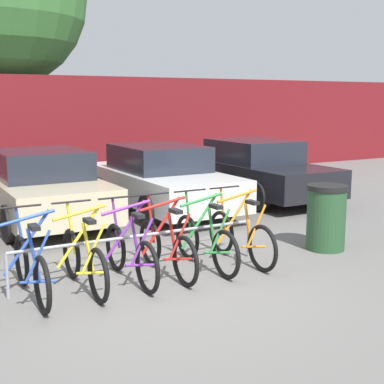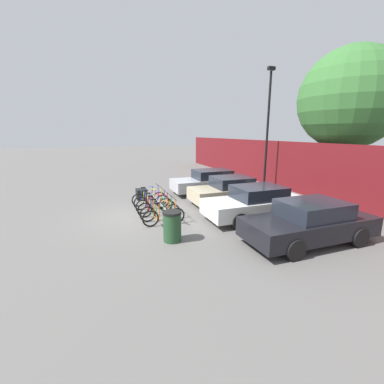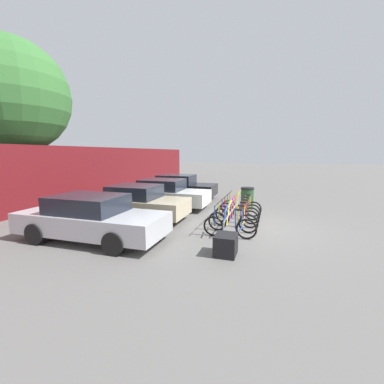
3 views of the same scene
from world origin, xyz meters
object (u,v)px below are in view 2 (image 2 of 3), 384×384
(car_white, at_px, (256,203))
(trash_bin, at_px, (172,226))
(bicycle_yellow, at_px, (152,201))
(car_silver, at_px, (211,181))
(bike_rack, at_px, (159,203))
(bicycle_purple, at_px, (154,205))
(bicycle_orange, at_px, (164,216))
(bicycle_green, at_px, (160,212))
(bicycle_blue, at_px, (149,198))
(car_black, at_px, (309,222))
(tree_behind_hoarding, at_px, (350,100))
(bicycle_red, at_px, (157,208))
(car_beige, at_px, (230,191))
(lamp_post, at_px, (268,124))
(cargo_crate, at_px, (142,194))

(car_white, bearing_deg, trash_bin, -76.01)
(bicycle_yellow, bearing_deg, car_silver, 118.22)
(bike_rack, distance_m, bicycle_purple, 0.30)
(bicycle_purple, bearing_deg, bike_rack, 33.57)
(bicycle_yellow, height_order, bicycle_orange, same)
(bicycle_green, height_order, trash_bin, bicycle_green)
(bicycle_purple, height_order, trash_bin, bicycle_purple)
(bicycle_yellow, bearing_deg, bicycle_blue, -179.48)
(bicycle_purple, distance_m, car_black, 6.43)
(bicycle_green, xyz_separation_m, car_white, (1.17, 3.82, 0.31))
(bicycle_orange, relative_size, tree_behind_hoarding, 0.21)
(bicycle_red, height_order, tree_behind_hoarding, tree_behind_hoarding)
(car_silver, bearing_deg, bicycle_red, -51.00)
(bicycle_yellow, bearing_deg, bike_rack, 10.40)
(bicycle_blue, xyz_separation_m, car_beige, (1.14, 3.93, 0.31))
(bicycle_purple, bearing_deg, car_white, 59.87)
(car_beige, distance_m, car_black, 5.09)
(bicycle_blue, bearing_deg, tree_behind_hoarding, 80.46)
(bicycle_purple, xyz_separation_m, car_beige, (-0.13, 3.93, 0.31))
(bicycle_green, xyz_separation_m, car_silver, (-3.87, 4.03, 0.32))
(bicycle_red, xyz_separation_m, trash_bin, (2.76, -0.11, 0.14))
(car_beige, xyz_separation_m, tree_behind_hoarding, (0.48, 6.85, 4.60))
(car_beige, bearing_deg, bicycle_purple, -88.09)
(bicycle_red, bearing_deg, car_black, 40.77)
(bike_rack, bearing_deg, lamp_post, 111.72)
(bicycle_orange, distance_m, car_silver, 6.03)
(bicycle_purple, relative_size, trash_bin, 1.66)
(bicycle_green, relative_size, car_beige, 0.43)
(bike_rack, height_order, cargo_crate, bike_rack)
(bike_rack, relative_size, car_silver, 0.77)
(bicycle_orange, xyz_separation_m, tree_behind_hoarding, (-1.38, 10.77, 4.92))
(bicycle_yellow, xyz_separation_m, bicycle_purple, (0.62, 0.00, 0.00))
(lamp_post, distance_m, cargo_crate, 8.95)
(bike_rack, relative_size, bicycle_purple, 2.07)
(bicycle_blue, distance_m, trash_bin, 4.56)
(bicycle_red, distance_m, bicycle_green, 0.61)
(bicycle_orange, bearing_deg, tree_behind_hoarding, 98.83)
(bike_rack, bearing_deg, bicycle_purple, -147.40)
(lamp_post, bearing_deg, car_black, -26.38)
(lamp_post, bearing_deg, car_beige, -55.77)
(bicycle_yellow, relative_size, bicycle_red, 1.00)
(bicycle_red, distance_m, lamp_post, 9.43)
(car_black, distance_m, cargo_crate, 8.72)
(bicycle_red, distance_m, cargo_crate, 3.20)
(bike_rack, relative_size, car_black, 0.81)
(bicycle_green, height_order, car_silver, car_silver)
(bicycle_blue, xyz_separation_m, car_silver, (-1.47, 4.03, 0.32))
(bicycle_blue, height_order, car_white, car_white)
(bicycle_orange, height_order, lamp_post, lamp_post)
(bike_rack, bearing_deg, car_silver, 127.42)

